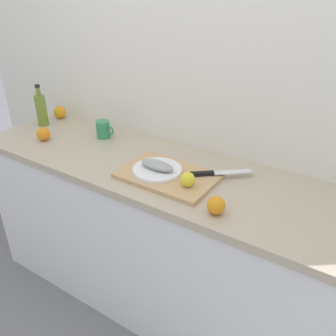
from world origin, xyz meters
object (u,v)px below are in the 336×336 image
Objects in this scene: chef_knife at (213,173)px; orange_0 at (43,134)px; coffee_mug_0 at (103,129)px; cutting_board at (168,176)px; white_plate at (157,170)px; lemon_0 at (188,179)px; fish_fillet at (157,165)px; olive_oil_bottle at (41,109)px.

orange_0 reaches higher than chef_knife.
coffee_mug_0 is at bearing 133.74° from chef_knife.
cutting_board is 0.06m from white_plate.
cutting_board is at bearing 161.56° from lemon_0.
fish_fillet is 0.72× the size of chef_knife.
lemon_0 reaches higher than chef_knife.
fish_fillet is at bearing -171.58° from cutting_board.
white_plate is 0.19m from lemon_0.
coffee_mug_0 is at bearing 8.14° from olive_oil_bottle.
lemon_0 is (-0.05, -0.15, 0.02)m from chef_knife.
cutting_board is at bearing 170.29° from chef_knife.
lemon_0 is at bearing -18.30° from coffee_mug_0.
fish_fillet reaches higher than chef_knife.
lemon_0 reaches higher than cutting_board.
coffee_mug_0 is at bearing 159.10° from fish_fillet.
olive_oil_bottle reaches higher than lemon_0.
white_plate is 1.33× the size of fish_fillet.
fish_fillet is 0.19m from lemon_0.
fish_fillet is at bearing 0.00° from white_plate.
cutting_board is at bearing 2.16° from orange_0.
white_plate is at bearing 0.00° from fish_fillet.
coffee_mug_0 is at bearing 161.74° from cutting_board.
chef_knife reaches higher than white_plate.
olive_oil_bottle is at bearing 172.17° from fish_fillet.
cutting_board is at bearing -6.95° from olive_oil_bottle.
white_plate is (-0.05, -0.01, 0.02)m from cutting_board.
white_plate is at bearing -171.58° from cutting_board.
olive_oil_bottle is 2.15× the size of coffee_mug_0.
fish_fillet is (-0.05, -0.01, 0.04)m from cutting_board.
fish_fillet is 0.69× the size of olive_oil_bottle.
chef_knife is at bearing 7.81° from orange_0.
orange_0 is at bearing -178.29° from fish_fillet.
coffee_mug_0 reaches higher than orange_0.
lemon_0 is 0.55× the size of coffee_mug_0.
cutting_board is 3.75× the size of coffee_mug_0.
olive_oil_bottle is at bearing 171.68° from lemon_0.
lemon_0 is 1.15m from olive_oil_bottle.
olive_oil_bottle is at bearing 140.41° from orange_0.
olive_oil_bottle is (-1.18, 0.02, 0.07)m from chef_knife.
orange_0 reaches higher than fish_fillet.
cutting_board is 0.82m from orange_0.
olive_oil_bottle is 0.25m from orange_0.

